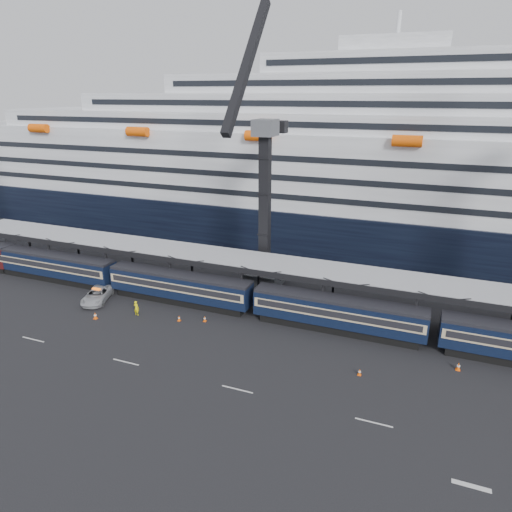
# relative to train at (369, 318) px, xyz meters

# --- Properties ---
(ground) EXTENTS (260.00, 260.00, 0.00)m
(ground) POSITION_rel_train_xyz_m (4.65, -10.00, -2.20)
(ground) COLOR black
(ground) RESTS_ON ground
(train) EXTENTS (133.05, 3.00, 4.05)m
(train) POSITION_rel_train_xyz_m (0.00, 0.00, 0.00)
(train) COLOR black
(train) RESTS_ON ground
(canopy) EXTENTS (130.00, 6.25, 5.53)m
(canopy) POSITION_rel_train_xyz_m (4.65, 4.00, 3.05)
(canopy) COLOR #96989E
(canopy) RESTS_ON ground
(cruise_ship) EXTENTS (214.09, 28.84, 34.00)m
(cruise_ship) POSITION_rel_train_xyz_m (3.57, 35.99, 10.14)
(cruise_ship) COLOR black
(cruise_ship) RESTS_ON ground
(crane_dark_near) EXTENTS (4.50, 17.75, 35.08)m
(crane_dark_near) POSITION_rel_train_xyz_m (-15.35, 8.59, 9.73)
(crane_dark_near) COLOR #505358
(crane_dark_near) RESTS_ON ground
(pickup_truck) EXTENTS (4.42, 6.33, 1.60)m
(pickup_truck) POSITION_rel_train_xyz_m (-33.33, -3.62, -1.40)
(pickup_truck) COLOR #9D9FA4
(pickup_truck) RESTS_ON ground
(worker) EXTENTS (0.70, 0.49, 1.83)m
(worker) POSITION_rel_train_xyz_m (-26.37, -5.06, -1.28)
(worker) COLOR yellow
(worker) RESTS_ON ground
(traffic_cone_a) EXTENTS (0.43, 0.43, 0.87)m
(traffic_cone_a) POSITION_rel_train_xyz_m (-30.33, -7.65, -1.77)
(traffic_cone_a) COLOR #FF5908
(traffic_cone_a) RESTS_ON ground
(traffic_cone_b) EXTENTS (0.35, 0.35, 0.70)m
(traffic_cone_b) POSITION_rel_train_xyz_m (-20.90, -4.52, -1.85)
(traffic_cone_b) COLOR #FF5908
(traffic_cone_b) RESTS_ON ground
(traffic_cone_c) EXTENTS (0.36, 0.36, 0.72)m
(traffic_cone_c) POSITION_rel_train_xyz_m (-18.06, -3.55, -1.85)
(traffic_cone_c) COLOR #FF5908
(traffic_cone_c) RESTS_ON ground
(traffic_cone_d) EXTENTS (0.35, 0.35, 0.70)m
(traffic_cone_d) POSITION_rel_train_xyz_m (0.46, -7.78, -1.86)
(traffic_cone_d) COLOR #FF5908
(traffic_cone_d) RESTS_ON ground
(traffic_cone_e) EXTENTS (0.43, 0.43, 0.86)m
(traffic_cone_e) POSITION_rel_train_xyz_m (9.12, -3.50, -1.78)
(traffic_cone_e) COLOR #FF5908
(traffic_cone_e) RESTS_ON ground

